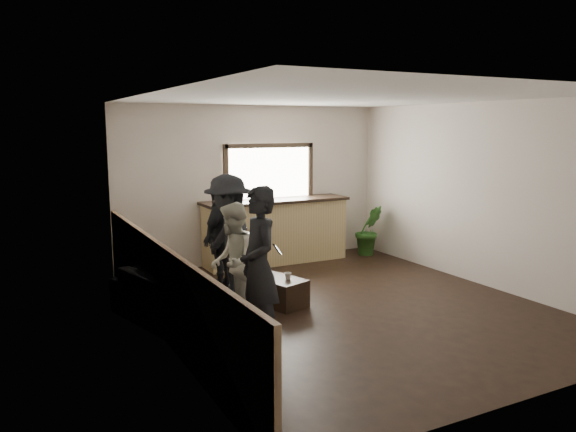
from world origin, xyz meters
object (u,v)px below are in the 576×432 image
cup_a (262,275)px  person_b (233,262)px  bar_counter (275,227)px  coffee_table (277,291)px  potted_plant (369,230)px  cup_b (288,276)px  person_c (228,239)px  person_d (221,237)px  sofa (185,300)px  person_a (259,266)px

cup_a → person_b: bearing=-145.7°
bar_counter → coffee_table: (-1.06, -2.18, -0.46)m
potted_plant → person_b: size_ratio=0.64×
coffee_table → cup_a: (-0.18, 0.08, 0.23)m
cup_b → person_c: 0.96m
coffee_table → cup_a: cup_a is taller
cup_a → person_d: person_d is taller
cup_a → cup_b: (0.29, -0.21, -0.00)m
person_d → sofa: bearing=12.2°
coffee_table → cup_b: 0.29m
bar_counter → cup_b: 2.51m
cup_a → coffee_table: bearing=-23.6°
person_a → person_c: size_ratio=1.00×
potted_plant → person_c: person_c is taller
cup_a → person_a: bearing=-116.5°
bar_counter → potted_plant: 1.88m
person_a → person_d: person_a is taller
cup_b → person_c: size_ratio=0.05×
person_b → potted_plant: bearing=146.6°
sofa → coffee_table: sofa is taller
bar_counter → person_c: size_ratio=1.51×
coffee_table → potted_plant: 3.49m
cup_a → person_d: bearing=102.0°
coffee_table → potted_plant: potted_plant is taller
cup_b → person_a: person_a is taller
potted_plant → person_a: person_a is taller
bar_counter → person_c: bearing=-131.8°
sofa → person_d: person_d is taller
potted_plant → cup_b: bearing=-144.0°
cup_a → person_c: size_ratio=0.07×
cup_a → person_b: (-0.59, -0.40, 0.33)m
cup_a → cup_b: 0.36m
bar_counter → person_a: 3.87m
cup_a → person_c: (-0.37, 0.30, 0.48)m
person_b → person_d: bearing=-169.6°
bar_counter → person_a: bar_counter is taller
bar_counter → cup_b: size_ratio=27.86×
potted_plant → person_a: 4.86m
bar_counter → person_d: 1.83m
cup_b → person_d: bearing=112.3°
potted_plant → person_b: bearing=-148.8°
coffee_table → potted_plant: size_ratio=0.87×
person_a → person_b: 0.88m
cup_a → potted_plant: potted_plant is taller
person_c → person_d: person_c is taller
sofa → cup_b: size_ratio=23.46×
sofa → person_b: person_b is taller
sofa → cup_b: bearing=-99.3°
cup_a → person_b: person_b is taller
cup_b → person_a: size_ratio=0.05×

